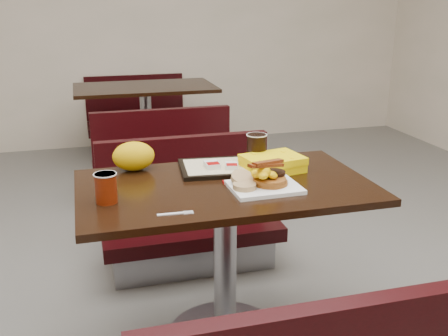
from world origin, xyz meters
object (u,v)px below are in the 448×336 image
object	(u,v)px
fork	(170,214)
coffee_cup_far	(257,147)
coffee_cup_near	(106,188)
hashbrown_sleeve_left	(212,165)
pancake_stack	(270,181)
clamshell	(273,163)
knife	(278,183)
table_far	(147,128)
paper_bag	(134,156)
bench_near_n	(191,209)
tray	(224,167)
bench_far_s	(159,151)
platter	(264,187)
hashbrown_sleeve_right	(232,166)
table_near	(225,265)
bench_far_n	(138,114)

from	to	relation	value
fork	coffee_cup_far	bearing A→B (deg)	47.51
coffee_cup_near	hashbrown_sleeve_left	bearing A→B (deg)	28.49
pancake_stack	clamshell	distance (m)	0.22
knife	hashbrown_sleeve_left	bearing A→B (deg)	-167.40
pancake_stack	coffee_cup_far	size ratio (longest dim) A/B	1.14
coffee_cup_near	fork	xyz separation A→B (m)	(0.21, -0.18, -0.05)
knife	hashbrown_sleeve_left	distance (m)	0.32
table_far	paper_bag	xyz separation A→B (m)	(-0.34, -2.32, 0.44)
bench_near_n	fork	world-z (taller)	fork
clamshell	paper_bag	xyz separation A→B (m)	(-0.59, 0.17, 0.03)
table_far	tray	xyz separation A→B (m)	(0.05, -2.41, 0.38)
knife	clamshell	xyz separation A→B (m)	(0.03, 0.16, 0.03)
table_far	paper_bag	distance (m)	2.38
fork	tray	world-z (taller)	tray
bench_far_s	fork	size ratio (longest dim) A/B	7.71
platter	coffee_cup_far	size ratio (longest dim) A/B	2.26
platter	hashbrown_sleeve_right	size ratio (longest dim) A/B	3.80
coffee_cup_near	platter	bearing A→B (deg)	-2.22
bench_far_s	table_near	bearing A→B (deg)	-90.00
bench_far_s	knife	distance (m)	2.00
fork	hashbrown_sleeve_right	bearing A→B (deg)	52.17
tray	hashbrown_sleeve_right	distance (m)	0.05
fork	coffee_cup_near	bearing A→B (deg)	142.06
knife	bench_far_s	bearing A→B (deg)	154.47
table_far	hashbrown_sleeve_right	world-z (taller)	hashbrown_sleeve_right
pancake_stack	paper_bag	size ratio (longest dim) A/B	0.74
tray	clamshell	world-z (taller)	clamshell
fork	coffee_cup_far	distance (m)	0.69
hashbrown_sleeve_right	bench_near_n	bearing A→B (deg)	110.71
bench_far_s	pancake_stack	bearing A→B (deg)	-85.33
bench_far_s	coffee_cup_far	bearing A→B (deg)	-82.82
coffee_cup_near	pancake_stack	bearing A→B (deg)	-1.36
table_far	hashbrown_sleeve_right	distance (m)	2.49
bench_far_n	pancake_stack	xyz separation A→B (m)	(0.16, -3.39, 0.42)
bench_far_n	paper_bag	xyz separation A→B (m)	(-0.34, -3.02, 0.45)
bench_far_s	tray	world-z (taller)	tray
clamshell	table_near	bearing A→B (deg)	-166.77
bench_far_n	clamshell	size ratio (longest dim) A/B	3.98
bench_far_n	knife	distance (m)	3.38
tray	clamshell	distance (m)	0.22
bench_far_s	hashbrown_sleeve_left	size ratio (longest dim) A/B	12.19
coffee_cup_near	hashbrown_sleeve_right	bearing A→B (deg)	22.04
fork	clamshell	size ratio (longest dim) A/B	0.52
fork	tray	xyz separation A→B (m)	(0.32, 0.44, 0.01)
hashbrown_sleeve_right	table_near	bearing A→B (deg)	-102.35
table_near	pancake_stack	bearing A→B (deg)	-30.14
table_far	bench_far_n	bearing A→B (deg)	90.00
coffee_cup_near	paper_bag	bearing A→B (deg)	68.67
tray	clamshell	xyz separation A→B (m)	(0.20, -0.08, 0.02)
bench_far_s	tray	xyz separation A→B (m)	(0.05, -1.71, 0.40)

